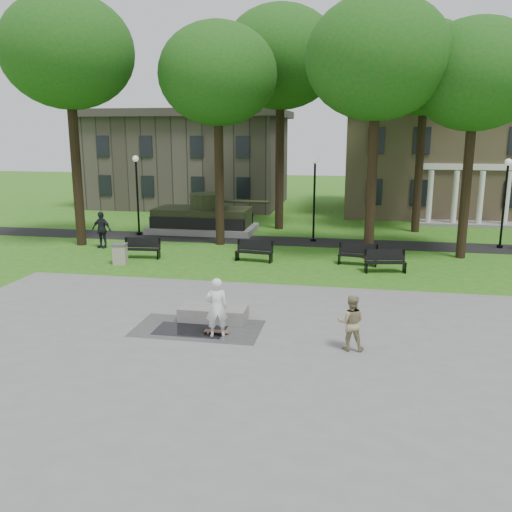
# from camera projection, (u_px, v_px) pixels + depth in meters

# --- Properties ---
(ground) EXTENTS (120.00, 120.00, 0.00)m
(ground) POSITION_uv_depth(u_px,v_px,m) (271.00, 308.00, 19.14)
(ground) COLOR #2A6116
(ground) RESTS_ON ground
(plaza) EXTENTS (22.00, 16.00, 0.02)m
(plaza) POSITION_uv_depth(u_px,v_px,m) (241.00, 367.00, 14.35)
(plaza) COLOR gray
(plaza) RESTS_ON ground
(footpath) EXTENTS (44.00, 2.60, 0.01)m
(footpath) POSITION_uv_depth(u_px,v_px,m) (304.00, 242.00, 30.64)
(footpath) COLOR black
(footpath) RESTS_ON ground
(building_right) EXTENTS (17.00, 12.00, 8.60)m
(building_right) POSITION_uv_depth(u_px,v_px,m) (454.00, 155.00, 41.29)
(building_right) COLOR #9E8460
(building_right) RESTS_ON ground
(building_left) EXTENTS (15.00, 10.00, 7.20)m
(building_left) POSITION_uv_depth(u_px,v_px,m) (192.00, 162.00, 45.68)
(building_left) COLOR #4C443D
(building_left) RESTS_ON ground
(tree_0) EXTENTS (6.80, 6.80, 12.97)m
(tree_0) POSITION_uv_depth(u_px,v_px,m) (68.00, 53.00, 27.65)
(tree_0) COLOR black
(tree_0) RESTS_ON ground
(tree_1) EXTENTS (6.20, 6.20, 11.63)m
(tree_1) POSITION_uv_depth(u_px,v_px,m) (218.00, 75.00, 28.00)
(tree_1) COLOR black
(tree_1) RESTS_ON ground
(tree_2) EXTENTS (6.60, 6.60, 12.16)m
(tree_2) POSITION_uv_depth(u_px,v_px,m) (377.00, 59.00, 24.57)
(tree_2) COLOR black
(tree_2) RESTS_ON ground
(tree_3) EXTENTS (6.00, 6.00, 11.19)m
(tree_3) POSITION_uv_depth(u_px,v_px,m) (476.00, 76.00, 24.89)
(tree_3) COLOR black
(tree_3) RESTS_ON ground
(tree_4) EXTENTS (7.20, 7.20, 13.50)m
(tree_4) POSITION_uv_depth(u_px,v_px,m) (281.00, 58.00, 32.50)
(tree_4) COLOR black
(tree_4) RESTS_ON ground
(tree_5) EXTENTS (6.40, 6.40, 12.44)m
(tree_5) POSITION_uv_depth(u_px,v_px,m) (426.00, 69.00, 31.63)
(tree_5) COLOR black
(tree_5) RESTS_ON ground
(lamp_left) EXTENTS (0.36, 0.36, 4.73)m
(lamp_left) POSITION_uv_depth(u_px,v_px,m) (137.00, 189.00, 32.08)
(lamp_left) COLOR black
(lamp_left) RESTS_ON ground
(lamp_mid) EXTENTS (0.36, 0.36, 4.73)m
(lamp_mid) POSITION_uv_depth(u_px,v_px,m) (314.00, 192.00, 30.21)
(lamp_mid) COLOR black
(lamp_mid) RESTS_ON ground
(lamp_right) EXTENTS (0.36, 0.36, 4.73)m
(lamp_right) POSITION_uv_depth(u_px,v_px,m) (505.00, 196.00, 28.43)
(lamp_right) COLOR black
(lamp_right) RESTS_ON ground
(tank_monument) EXTENTS (7.45, 3.40, 2.40)m
(tank_monument) POSITION_uv_depth(u_px,v_px,m) (203.00, 218.00, 33.51)
(tank_monument) COLOR gray
(tank_monument) RESTS_ON ground
(puddle) EXTENTS (2.20, 1.20, 0.00)m
(puddle) POSITION_uv_depth(u_px,v_px,m) (190.00, 330.00, 16.96)
(puddle) COLOR black
(puddle) RESTS_ON plaza
(concrete_block) EXTENTS (2.21, 1.01, 0.45)m
(concrete_block) POSITION_uv_depth(u_px,v_px,m) (213.00, 313.00, 17.85)
(concrete_block) COLOR gray
(concrete_block) RESTS_ON plaza
(skateboard) EXTENTS (0.79, 0.22, 0.07)m
(skateboard) POSITION_uv_depth(u_px,v_px,m) (217.00, 332.00, 16.69)
(skateboard) COLOR brown
(skateboard) RESTS_ON plaza
(skateboarder) EXTENTS (0.78, 0.64, 1.84)m
(skateboarder) POSITION_uv_depth(u_px,v_px,m) (217.00, 308.00, 16.22)
(skateboarder) COLOR white
(skateboarder) RESTS_ON plaza
(friend_watching) EXTENTS (0.80, 0.63, 1.62)m
(friend_watching) POSITION_uv_depth(u_px,v_px,m) (351.00, 323.00, 15.28)
(friend_watching) COLOR tan
(friend_watching) RESTS_ON plaza
(pedestrian_walker) EXTENTS (1.22, 0.69, 1.97)m
(pedestrian_walker) POSITION_uv_depth(u_px,v_px,m) (101.00, 230.00, 28.91)
(pedestrian_walker) COLOR black
(pedestrian_walker) RESTS_ON ground
(park_bench_0) EXTENTS (1.83, 0.67, 1.00)m
(park_bench_0) POSITION_uv_depth(u_px,v_px,m) (142.00, 248.00, 26.63)
(park_bench_0) COLOR black
(park_bench_0) RESTS_ON ground
(park_bench_1) EXTENTS (1.84, 0.75, 1.00)m
(park_bench_1) POSITION_uv_depth(u_px,v_px,m) (254.00, 250.00, 25.99)
(park_bench_1) COLOR black
(park_bench_1) RESTS_ON ground
(park_bench_2) EXTENTS (1.84, 0.73, 1.00)m
(park_bench_2) POSITION_uv_depth(u_px,v_px,m) (358.00, 254.00, 25.28)
(park_bench_2) COLOR black
(park_bench_2) RESTS_ON ground
(park_bench_3) EXTENTS (1.85, 0.84, 1.00)m
(park_bench_3) POSITION_uv_depth(u_px,v_px,m) (385.00, 261.00, 23.95)
(park_bench_3) COLOR black
(park_bench_3) RESTS_ON ground
(trash_bin) EXTENTS (0.78, 0.78, 0.96)m
(trash_bin) POSITION_uv_depth(u_px,v_px,m) (120.00, 254.00, 25.47)
(trash_bin) COLOR #AF9F90
(trash_bin) RESTS_ON ground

